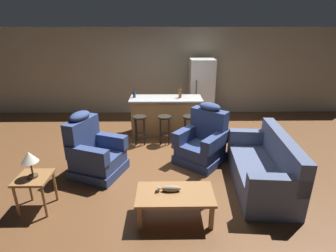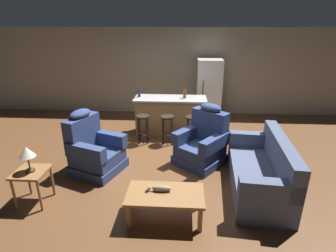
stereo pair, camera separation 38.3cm
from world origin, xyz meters
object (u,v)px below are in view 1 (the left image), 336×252
object	(u,v)px
bottle_tall_green	(134,94)
bar_stool_right	(189,124)
kitchen_island	(166,116)
coffee_table	(175,196)
fish_figurine	(169,189)
end_table	(34,182)
couch	(264,168)
recliner_near_lamp	(94,153)
table_lamp	(29,158)
bar_stool_middle	(165,125)
bar_stool_left	(140,125)
bottle_short_amber	(180,93)
recliner_near_island	(203,142)
refrigerator	(201,89)

from	to	relation	value
bottle_tall_green	bar_stool_right	bearing A→B (deg)	-26.80
kitchen_island	bottle_tall_green	xyz separation A→B (m)	(-0.79, 0.05, 0.56)
coffee_table	fish_figurine	world-z (taller)	fish_figurine
end_table	couch	bearing A→B (deg)	8.85
recliner_near_lamp	table_lamp	distance (m)	1.30
fish_figurine	bar_stool_middle	xyz separation A→B (m)	(-0.05, 2.57, 0.01)
bar_stool_middle	bar_stool_left	bearing A→B (deg)	180.00
kitchen_island	bottle_short_amber	size ratio (longest dim) A/B	6.05
couch	bar_stool_middle	distance (m)	2.49
recliner_near_lamp	bar_stool_right	xyz separation A→B (m)	(1.90, 1.34, 0.05)
coffee_table	bottle_short_amber	xyz separation A→B (m)	(0.25, 3.24, 0.70)
couch	end_table	distance (m)	3.70
couch	bar_stool_right	bearing A→B (deg)	-53.13
recliner_near_island	bar_stool_middle	distance (m)	1.18
bar_stool_middle	table_lamp	bearing A→B (deg)	-129.10
recliner_near_lamp	bar_stool_left	distance (m)	1.53
coffee_table	bottle_short_amber	bearing A→B (deg)	85.60
table_lamp	kitchen_island	distance (m)	3.62
bar_stool_middle	bottle_tall_green	bearing A→B (deg)	138.30
fish_figurine	bar_stool_left	size ratio (longest dim) A/B	0.50
bottle_tall_green	bottle_short_amber	distance (m)	1.15
couch	end_table	world-z (taller)	couch
fish_figurine	bar_stool_left	xyz separation A→B (m)	(-0.63, 2.57, 0.01)
kitchen_island	table_lamp	bearing A→B (deg)	-123.19
kitchen_island	bottle_short_amber	distance (m)	0.68
recliner_near_island	refrigerator	size ratio (longest dim) A/B	0.68
end_table	refrigerator	world-z (taller)	refrigerator
end_table	recliner_near_island	bearing A→B (deg)	28.80
recliner_near_lamp	end_table	world-z (taller)	recliner_near_lamp
coffee_table	table_lamp	bearing A→B (deg)	173.63
recliner_near_island	bar_stool_left	size ratio (longest dim) A/B	1.76
couch	kitchen_island	distance (m)	2.96
end_table	bottle_tall_green	world-z (taller)	bottle_tall_green
bar_stool_right	bottle_tall_green	bearing A→B (deg)	153.20
bar_stool_right	kitchen_island	bearing A→B (deg)	130.85
fish_figurine	couch	bearing A→B (deg)	24.69
fish_figurine	end_table	world-z (taller)	end_table
end_table	recliner_near_lamp	bearing A→B (deg)	59.07
recliner_near_lamp	recliner_near_island	world-z (taller)	same
couch	recliner_near_island	xyz separation A→B (m)	(-0.93, 0.92, 0.08)
couch	bottle_short_amber	size ratio (longest dim) A/B	6.60
coffee_table	bottle_short_amber	world-z (taller)	bottle_short_amber
recliner_near_island	end_table	xyz separation A→B (m)	(-2.72, -1.49, 0.04)
coffee_table	bar_stool_middle	distance (m)	2.62
coffee_table	bar_stool_left	bearing A→B (deg)	105.37
fish_figurine	bottle_tall_green	distance (m)	3.39
couch	bottle_tall_green	bearing A→B (deg)	-40.30
kitchen_island	bottle_tall_green	distance (m)	0.97
bottle_tall_green	table_lamp	bearing A→B (deg)	-111.08
bottle_tall_green	coffee_table	bearing A→B (deg)	-74.74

